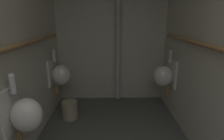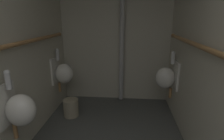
# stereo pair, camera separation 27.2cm
# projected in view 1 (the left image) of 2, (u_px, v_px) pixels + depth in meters

# --- Properties ---
(wall_back) EXTENTS (2.12, 0.06, 2.55)m
(wall_back) POSITION_uv_depth(u_px,v_px,m) (111.00, 33.00, 3.33)
(wall_back) COLOR beige
(wall_back) RESTS_ON ground
(urinal_left_mid) EXTENTS (0.32, 0.30, 0.76)m
(urinal_left_mid) POSITION_uv_depth(u_px,v_px,m) (25.00, 114.00, 1.75)
(urinal_left_mid) COLOR silver
(urinal_left_far) EXTENTS (0.32, 0.30, 0.76)m
(urinal_left_far) POSITION_uv_depth(u_px,v_px,m) (60.00, 74.00, 2.98)
(urinal_left_far) COLOR silver
(urinal_right_mid) EXTENTS (0.32, 0.30, 0.76)m
(urinal_right_mid) POSITION_uv_depth(u_px,v_px,m) (165.00, 76.00, 2.92)
(urinal_right_mid) COLOR silver
(supply_pipe_left) EXTENTS (0.06, 2.87, 0.06)m
(supply_pipe_left) POSITION_uv_depth(u_px,v_px,m) (10.00, 48.00, 1.65)
(supply_pipe_left) COLOR #9E7042
(supply_pipe_right) EXTENTS (0.06, 2.84, 0.06)m
(supply_pipe_right) POSITION_uv_depth(u_px,v_px,m) (219.00, 49.00, 1.61)
(supply_pipe_right) COLOR #9E7042
(standpipe_back_wall) EXTENTS (0.08, 0.08, 2.50)m
(standpipe_back_wall) POSITION_uv_depth(u_px,v_px,m) (118.00, 34.00, 3.22)
(standpipe_back_wall) COLOR #B2B2B2
(standpipe_back_wall) RESTS_ON ground
(waste_bin) EXTENTS (0.24, 0.24, 0.29)m
(waste_bin) POSITION_uv_depth(u_px,v_px,m) (70.00, 110.00, 2.87)
(waste_bin) COLOR #9E937A
(waste_bin) RESTS_ON ground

